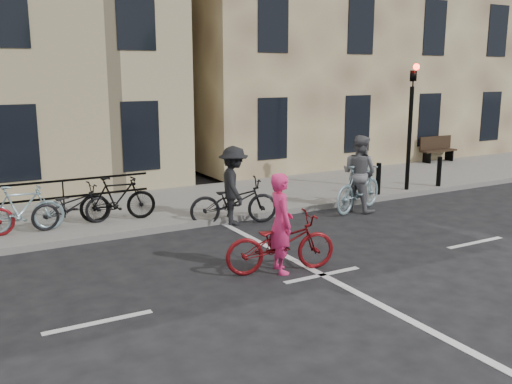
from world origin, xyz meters
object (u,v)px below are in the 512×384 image
traffic_light (411,111)px  bench (437,148)px  cyclist_grey (359,181)px  cyclist_pink (281,238)px  cyclist_dark (234,194)px

traffic_light → bench: 6.14m
bench → cyclist_grey: (-7.36, -4.27, 0.13)m
cyclist_pink → bench: bearing=-45.5°
traffic_light → cyclist_pink: bearing=-150.6°
traffic_light → cyclist_dark: bearing=-175.8°
traffic_light → cyclist_grey: size_ratio=1.83×
bench → cyclist_pink: cyclist_pink is taller
bench → cyclist_dark: size_ratio=0.72×
traffic_light → bench: bearing=35.2°
bench → cyclist_dark: cyclist_dark is taller
cyclist_grey → traffic_light: bearing=-90.8°
cyclist_pink → cyclist_grey: cyclist_grey is taller
cyclist_grey → cyclist_dark: cyclist_grey is taller
cyclist_grey → cyclist_pink: bearing=105.2°
cyclist_pink → cyclist_dark: (0.77, 3.36, 0.10)m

